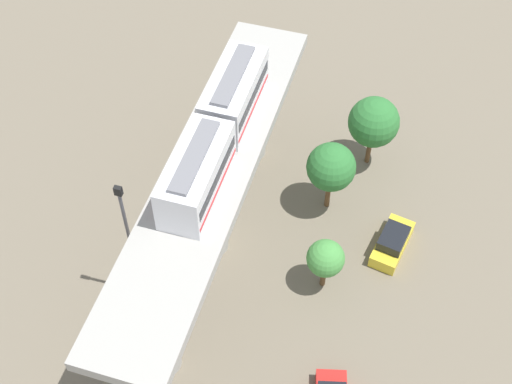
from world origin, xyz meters
TOP-DOWN VIEW (x-y plane):
  - ground_plane at (0.00, 0.00)m, footprint 120.00×120.00m
  - viaduct at (0.00, 0.00)m, footprint 5.20×28.00m
  - train at (0.00, -1.59)m, footprint 2.64×13.55m
  - parked_car_yellow at (-11.67, -3.25)m, footprint 2.53×4.46m
  - tree_near_viaduct at (-8.52, -10.69)m, footprint 3.70×3.70m
  - tree_mid_lot at (-6.57, -5.70)m, footprint 3.39×3.39m
  - tree_far_corner at (-7.81, 0.85)m, footprint 2.46×2.46m
  - signal_post at (3.40, 4.82)m, footprint 0.44×0.28m

SIDE VIEW (x-z plane):
  - ground_plane at x=0.00m, z-range 0.00..0.00m
  - parked_car_yellow at x=-11.67m, z-range -0.14..1.62m
  - tree_far_corner at x=-7.81m, z-range 0.85..5.07m
  - tree_mid_lot at x=-6.57m, z-range 1.19..7.02m
  - tree_near_viaduct at x=-8.52m, z-range 1.15..7.18m
  - signal_post at x=3.40m, z-range 0.53..11.21m
  - viaduct at x=0.00m, z-range 2.01..10.09m
  - train at x=0.00m, z-range 7.99..11.23m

